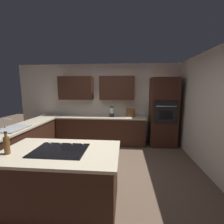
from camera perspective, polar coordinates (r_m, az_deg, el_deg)
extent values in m
plane|color=brown|center=(3.58, -6.90, -21.27)|extent=(14.00, 14.00, 0.00)
cube|color=silver|center=(5.20, -2.45, 3.37)|extent=(6.00, 0.10, 2.60)
cube|color=#381E14|center=(4.92, 1.87, 9.01)|extent=(1.10, 0.34, 0.75)
cube|color=#381E14|center=(5.17, -13.43, 8.77)|extent=(1.10, 0.34, 0.75)
cube|color=silver|center=(3.81, 32.81, -0.03)|extent=(0.10, 4.00, 2.60)
cube|color=#381E14|center=(5.00, -4.08, -7.02)|extent=(2.80, 0.60, 0.86)
cube|color=beige|center=(4.90, -4.14, -1.94)|extent=(2.84, 0.64, 0.04)
cube|color=#381E14|center=(4.57, -28.79, -9.67)|extent=(0.60, 2.90, 0.86)
cube|color=beige|center=(4.45, -29.22, -4.15)|extent=(0.64, 2.94, 0.04)
cube|color=#381E14|center=(2.60, -18.52, -23.25)|extent=(1.64, 0.92, 0.86)
cube|color=beige|center=(2.40, -19.06, -14.07)|extent=(1.72, 1.00, 0.04)
cube|color=#381E14|center=(4.95, 18.72, -0.15)|extent=(0.80, 0.60, 2.12)
cube|color=black|center=(4.65, 19.64, -0.60)|extent=(0.66, 0.03, 0.56)
cube|color=black|center=(4.64, 19.65, -1.11)|extent=(0.40, 0.01, 0.26)
cube|color=black|center=(4.61, 19.85, 3.45)|extent=(0.66, 0.02, 0.11)
cylinder|color=silver|center=(4.59, 19.89, 2.04)|extent=(0.56, 0.02, 0.02)
cube|color=#515456|center=(4.18, -31.77, -4.74)|extent=(0.40, 0.30, 0.02)
cube|color=#515456|center=(3.93, -34.72, -5.81)|extent=(0.40, 0.30, 0.02)
cube|color=#B7BABF|center=(4.05, -33.21, -5.14)|extent=(0.46, 0.70, 0.01)
cylinder|color=#B7BABF|center=(4.16, -35.49, -3.70)|extent=(0.03, 0.03, 0.22)
cylinder|color=#B7BABF|center=(4.09, -34.78, -2.25)|extent=(0.18, 0.02, 0.02)
cube|color=black|center=(2.39, -19.09, -13.47)|extent=(0.76, 0.56, 0.01)
cylinder|color=#B2B2B7|center=(2.49, -11.12, -11.75)|extent=(0.04, 0.04, 0.02)
cylinder|color=#B2B2B7|center=(2.55, -15.10, -11.44)|extent=(0.04, 0.04, 0.02)
cylinder|color=#B2B2B7|center=(2.61, -18.88, -11.10)|extent=(0.04, 0.04, 0.02)
cylinder|color=#B2B2B7|center=(2.69, -22.46, -10.73)|extent=(0.04, 0.04, 0.02)
cylinder|color=black|center=(4.82, -0.08, -1.19)|extent=(0.15, 0.15, 0.11)
cylinder|color=silver|center=(4.80, -0.08, 0.61)|extent=(0.11, 0.11, 0.19)
cylinder|color=black|center=(4.78, -0.08, 1.91)|extent=(0.12, 0.12, 0.03)
cube|color=brown|center=(4.89, 7.04, -0.09)|extent=(0.29, 0.10, 0.28)
cube|color=brown|center=(4.84, 7.06, -0.19)|extent=(0.27, 0.02, 0.02)
cylinder|color=brown|center=(2.56, -34.94, -10.39)|extent=(0.07, 0.07, 0.24)
cylinder|color=brown|center=(2.52, -35.25, -7.14)|extent=(0.03, 0.03, 0.06)
cylinder|color=black|center=(2.51, -35.33, -6.26)|extent=(0.04, 0.04, 0.02)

